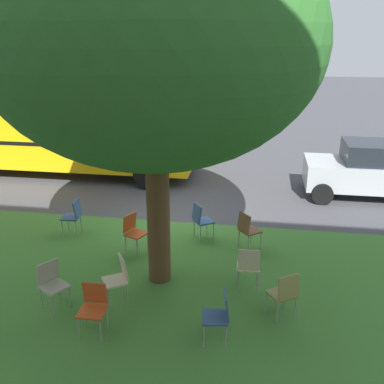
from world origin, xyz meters
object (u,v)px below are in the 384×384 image
(chair_0, at_px, (284,292))
(chair_5, at_px, (248,265))
(chair_1, at_px, (118,276))
(parked_car, at_px, (371,170))
(chair_7, at_px, (93,305))
(chair_3, at_px, (248,228))
(school_bus, at_px, (42,122))
(street_tree, at_px, (153,43))
(chair_2, at_px, (219,313))
(chair_8, at_px, (134,230))
(chair_4, at_px, (52,281))
(chair_9, at_px, (201,218))
(chair_6, at_px, (74,214))

(chair_0, relative_size, chair_5, 1.00)
(chair_1, height_order, parked_car, parked_car)
(parked_car, bearing_deg, chair_7, 51.74)
(chair_0, bearing_deg, chair_7, 15.73)
(chair_3, height_order, school_bus, school_bus)
(chair_0, relative_size, chair_1, 1.00)
(chair_3, xyz_separation_m, school_bus, (7.17, -4.85, 1.24))
(chair_7, bearing_deg, school_bus, -59.47)
(street_tree, relative_size, chair_7, 7.50)
(chair_2, distance_m, chair_8, 3.52)
(chair_7, bearing_deg, parked_car, -128.26)
(street_tree, xyz_separation_m, chair_1, (0.55, 0.88, -3.96))
(street_tree, bearing_deg, school_bus, -49.27)
(chair_4, xyz_separation_m, chair_9, (-2.22, -3.16, 0.00))
(chair_3, bearing_deg, street_tree, 43.09)
(chair_2, height_order, chair_3, same)
(chair_5, xyz_separation_m, chair_9, (1.18, -2.04, 0.00))
(chair_0, bearing_deg, street_tree, -21.58)
(chair_2, distance_m, chair_3, 3.27)
(chair_3, relative_size, chair_9, 1.00)
(street_tree, height_order, chair_5, street_tree)
(school_bus, bearing_deg, chair_0, 137.06)
(school_bus, bearing_deg, chair_9, 143.58)
(chair_0, distance_m, chair_2, 1.27)
(chair_7, bearing_deg, chair_1, -97.65)
(chair_2, bearing_deg, chair_0, -143.53)
(chair_8, xyz_separation_m, chair_9, (-1.39, -0.86, 0.00))
(chair_2, height_order, chair_8, same)
(chair_6, distance_m, school_bus, 5.72)
(street_tree, bearing_deg, chair_2, 128.51)
(street_tree, distance_m, chair_4, 4.47)
(chair_3, height_order, chair_4, same)
(street_tree, xyz_separation_m, chair_4, (1.66, 1.23, -3.96))
(chair_4, relative_size, chair_5, 1.00)
(chair_3, xyz_separation_m, chair_5, (-0.08, 1.67, 0.00))
(chair_5, bearing_deg, chair_1, 18.51)
(chair_5, xyz_separation_m, parked_car, (-3.36, -5.64, 0.32))
(chair_9, bearing_deg, chair_3, 161.51)
(chair_5, distance_m, chair_6, 4.62)
(street_tree, relative_size, chair_3, 7.50)
(chair_0, bearing_deg, chair_5, -52.48)
(chair_4, bearing_deg, parked_car, -135.01)
(chair_2, relative_size, chair_4, 1.00)
(chair_1, distance_m, chair_6, 3.23)
(chair_5, height_order, parked_car, parked_car)
(chair_7, bearing_deg, chair_9, -108.34)
(chair_2, distance_m, parked_car, 8.14)
(chair_6, distance_m, chair_7, 3.95)
(chair_1, relative_size, parked_car, 0.24)
(chair_2, xyz_separation_m, chair_3, (-0.31, -3.25, 0.00))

